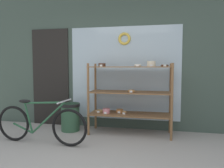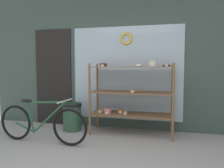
{
  "view_description": "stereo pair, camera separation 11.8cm",
  "coord_description": "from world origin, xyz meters",
  "views": [
    {
      "loc": [
        0.88,
        -2.15,
        1.28
      ],
      "look_at": [
        0.18,
        1.15,
        1.02
      ],
      "focal_mm": 35.0,
      "sensor_mm": 36.0,
      "label": 1
    },
    {
      "loc": [
        1.0,
        -2.12,
        1.28
      ],
      "look_at": [
        0.18,
        1.15,
        1.02
      ],
      "focal_mm": 35.0,
      "sensor_mm": 36.0,
      "label": 2
    }
  ],
  "objects": [
    {
      "name": "trash_bin",
      "position": [
        -0.83,
        1.9,
        0.3
      ],
      "size": [
        0.39,
        0.39,
        0.55
      ],
      "color": "#2D5138",
      "rests_on": "ground_plane"
    },
    {
      "name": "storefront_facade",
      "position": [
        -0.03,
        2.33,
        1.86
      ],
      "size": [
        5.81,
        0.13,
        3.82
      ],
      "color": "#3D4C42",
      "rests_on": "ground_plane"
    },
    {
      "name": "bicycle",
      "position": [
        -1.04,
        1.1,
        0.33
      ],
      "size": [
        1.66,
        0.46,
        0.74
      ],
      "rotation": [
        0.0,
        0.0,
        -0.05
      ],
      "color": "black",
      "rests_on": "ground_plane"
    },
    {
      "name": "display_case",
      "position": [
        0.36,
        1.94,
        0.81
      ],
      "size": [
        1.55,
        0.52,
        1.39
      ],
      "color": "brown",
      "rests_on": "ground_plane"
    }
  ]
}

